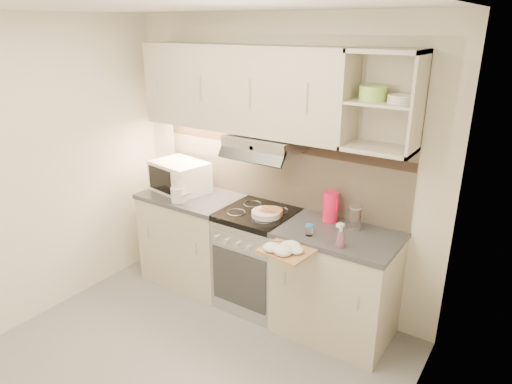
# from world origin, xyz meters

# --- Properties ---
(ground) EXTENTS (3.00, 3.00, 0.00)m
(ground) POSITION_xyz_m (0.00, 0.00, 0.00)
(ground) COLOR gray
(ground) RESTS_ON ground
(room_shell) EXTENTS (3.04, 2.84, 2.52)m
(room_shell) POSITION_xyz_m (0.00, 0.37, 1.63)
(room_shell) COLOR white
(room_shell) RESTS_ON ground
(base_cabinet_left) EXTENTS (0.90, 0.60, 0.86)m
(base_cabinet_left) POSITION_xyz_m (-0.75, 1.10, 0.43)
(base_cabinet_left) COLOR beige
(base_cabinet_left) RESTS_ON ground
(worktop_left) EXTENTS (0.92, 0.62, 0.04)m
(worktop_left) POSITION_xyz_m (-0.75, 1.10, 0.88)
(worktop_left) COLOR #47474C
(worktop_left) RESTS_ON base_cabinet_left
(base_cabinet_right) EXTENTS (0.90, 0.60, 0.86)m
(base_cabinet_right) POSITION_xyz_m (0.75, 1.10, 0.43)
(base_cabinet_right) COLOR beige
(base_cabinet_right) RESTS_ON ground
(worktop_right) EXTENTS (0.92, 0.62, 0.04)m
(worktop_right) POSITION_xyz_m (0.75, 1.10, 0.88)
(worktop_right) COLOR #47474C
(worktop_right) RESTS_ON base_cabinet_right
(electric_range) EXTENTS (0.60, 0.60, 0.90)m
(electric_range) POSITION_xyz_m (0.00, 1.10, 0.45)
(electric_range) COLOR #B7B7BC
(electric_range) RESTS_ON ground
(microwave) EXTENTS (0.57, 0.46, 0.29)m
(microwave) POSITION_xyz_m (-0.90, 1.12, 1.04)
(microwave) COLOR silver
(microwave) RESTS_ON worktop_left
(watering_can) EXTENTS (0.24, 0.12, 0.21)m
(watering_can) POSITION_xyz_m (-0.72, 0.90, 0.97)
(watering_can) COLOR silver
(watering_can) RESTS_ON worktop_left
(plate_stack) EXTENTS (0.25, 0.25, 0.05)m
(plate_stack) POSITION_xyz_m (0.11, 1.06, 0.92)
(plate_stack) COLOR white
(plate_stack) RESTS_ON electric_range
(bread_loaf) EXTENTS (0.19, 0.19, 0.05)m
(bread_loaf) POSITION_xyz_m (0.13, 1.11, 0.92)
(bread_loaf) COLOR #A36B3B
(bread_loaf) RESTS_ON electric_range
(pink_pitcher) EXTENTS (0.13, 0.12, 0.25)m
(pink_pitcher) POSITION_xyz_m (0.59, 1.27, 1.02)
(pink_pitcher) COLOR #FF174A
(pink_pitcher) RESTS_ON worktop_right
(glass_jar) EXTENTS (0.10, 0.10, 0.19)m
(glass_jar) POSITION_xyz_m (0.82, 1.22, 1.00)
(glass_jar) COLOR silver
(glass_jar) RESTS_ON worktop_right
(spice_jar) EXTENTS (0.06, 0.06, 0.09)m
(spice_jar) POSITION_xyz_m (0.58, 0.93, 0.94)
(spice_jar) COLOR silver
(spice_jar) RESTS_ON worktop_right
(spray_bottle) EXTENTS (0.08, 0.08, 0.20)m
(spray_bottle) POSITION_xyz_m (0.85, 0.88, 0.98)
(spray_bottle) COLOR pink
(spray_bottle) RESTS_ON worktop_right
(cutting_board) EXTENTS (0.38, 0.35, 0.02)m
(cutting_board) POSITION_xyz_m (0.54, 0.67, 0.87)
(cutting_board) COLOR tan
(cutting_board) RESTS_ON base_cabinet_right
(dish_towel) EXTENTS (0.30, 0.25, 0.08)m
(dish_towel) POSITION_xyz_m (0.54, 0.66, 0.92)
(dish_towel) COLOR white
(dish_towel) RESTS_ON cutting_board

